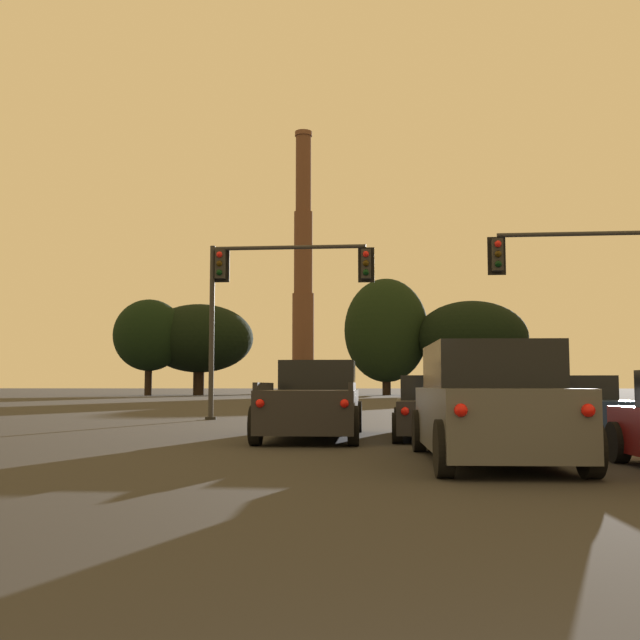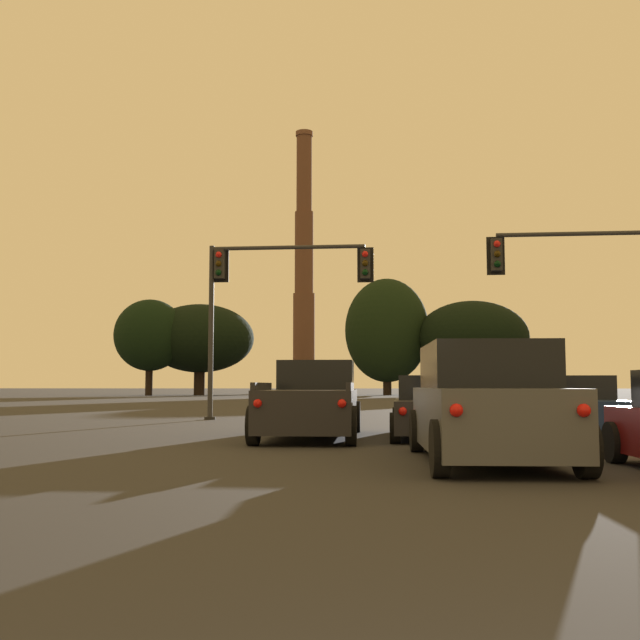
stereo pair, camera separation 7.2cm
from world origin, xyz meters
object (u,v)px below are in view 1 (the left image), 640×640
Objects in this scene: sedan_center_lane_front at (436,408)px; suv_center_lane_second at (489,405)px; sedan_right_lane_front at (573,408)px; traffic_light_overhead_right at (608,275)px; pickup_truck_left_lane_front at (314,402)px; traffic_light_overhead_left at (265,285)px; smokestack at (303,289)px.

suv_center_lane_second is at bearing -84.13° from sedan_center_lane_front.
traffic_light_overhead_right is (2.61, 5.98, 4.03)m from sedan_right_lane_front.
traffic_light_overhead_right is (5.35, 12.20, 3.80)m from suv_center_lane_second.
pickup_truck_left_lane_front is at bearing 118.45° from suv_center_lane_second.
sedan_right_lane_front is 0.76× the size of traffic_light_overhead_left.
pickup_truck_left_lane_front is at bearing -142.36° from traffic_light_overhead_right.
pickup_truck_left_lane_front is 0.14× the size of smokestack.
smokestack is (-19.97, 87.87, 11.15)m from traffic_light_overhead_right.
traffic_light_overhead_right is 90.80m from smokestack.
traffic_light_overhead_right is 0.99× the size of traffic_light_overhead_left.
traffic_light_overhead_left is 0.15× the size of smokestack.
sedan_right_lane_front is 3.27m from sedan_center_lane_front.
suv_center_lane_second is 0.81× the size of traffic_light_overhead_right.
sedan_right_lane_front is at bearing -79.52° from smokestack.
suv_center_lane_second is at bearing -60.43° from pickup_truck_left_lane_front.
sedan_right_lane_front is at bearing 10.34° from sedan_center_lane_front.
smokestack reaches higher than traffic_light_overhead_left.
traffic_light_overhead_left is at bearing 110.28° from suv_center_lane_second.
sedan_right_lane_front is at bearing 5.17° from pickup_truck_left_lane_front.
smokestack reaches higher than sedan_center_lane_front.
smokestack reaches higher than suv_center_lane_second.
pickup_truck_left_lane_front is at bearing -172.35° from sedan_right_lane_front.
pickup_truck_left_lane_front is 0.90× the size of traffic_light_overhead_left.
sedan_center_lane_front is 0.77× the size of traffic_light_overhead_right.
sedan_center_lane_front is at bearing -169.60° from sedan_right_lane_front.
suv_center_lane_second is 102.24m from smokestack.
smokestack is at bearing 95.72° from suv_center_lane_second.
smokestack is (-8.69, 86.01, 11.09)m from traffic_light_overhead_left.
traffic_light_overhead_left is (-5.93, 14.06, 3.86)m from suv_center_lane_second.
traffic_light_overhead_right is 0.15× the size of smokestack.
suv_center_lane_second is 15.74m from traffic_light_overhead_left.
traffic_light_overhead_right is at bearing -9.35° from traffic_light_overhead_left.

